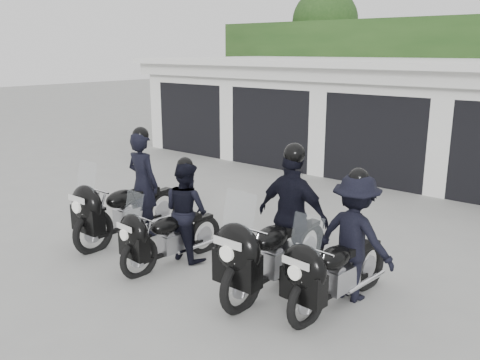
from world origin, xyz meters
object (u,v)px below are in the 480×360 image
Objects in this scene: police_bike_c at (284,226)px; police_bike_d at (348,246)px; police_bike_b at (178,218)px; police_bike_a at (129,195)px.

police_bike_c is 0.92m from police_bike_d.
police_bike_b is at bearing -164.51° from police_bike_d.
police_bike_b is 0.82× the size of police_bike_c.
police_bike_c is at bearing -167.44° from police_bike_d.
police_bike_d is at bearing 7.59° from police_bike_c.
police_bike_b is 0.92× the size of police_bike_d.
police_bike_d is (4.02, 0.33, -0.01)m from police_bike_a.
police_bike_a is at bearing -175.82° from police_bike_c.
police_bike_a is at bearing -170.07° from police_bike_d.
police_bike_c reaches higher than police_bike_d.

